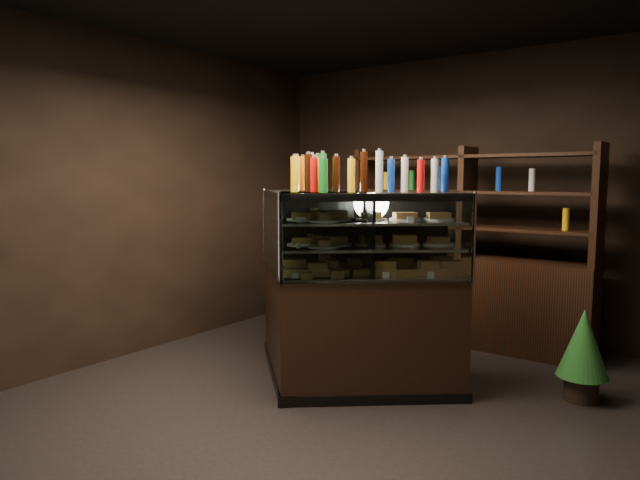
% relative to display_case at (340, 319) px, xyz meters
% --- Properties ---
extents(ground, '(5.00, 5.00, 0.00)m').
position_rel_display_case_xyz_m(ground, '(0.45, -0.37, -0.53)').
color(ground, black).
rests_on(ground, ground).
extents(room_shell, '(5.02, 5.02, 3.01)m').
position_rel_display_case_xyz_m(room_shell, '(0.45, -0.37, 1.41)').
color(room_shell, black).
rests_on(room_shell, ground).
extents(display_case, '(2.16, 1.54, 1.59)m').
position_rel_display_case_xyz_m(display_case, '(0.00, 0.00, 0.00)').
color(display_case, black).
rests_on(display_case, ground).
extents(food_display, '(1.72, 1.04, 0.48)m').
position_rel_display_case_xyz_m(food_display, '(-0.00, -0.01, 0.66)').
color(food_display, '#B58F40').
rests_on(food_display, display_case).
extents(bottles_top, '(1.54, 0.90, 0.30)m').
position_rel_display_case_xyz_m(bottles_top, '(0.00, 0.00, 1.19)').
color(bottles_top, silver).
rests_on(bottles_top, display_case).
extents(potted_conifer, '(0.38, 0.38, 0.80)m').
position_rel_display_case_xyz_m(potted_conifer, '(1.74, 0.71, -0.07)').
color(potted_conifer, black).
rests_on(potted_conifer, ground).
extents(back_shelving, '(2.50, 0.48, 2.00)m').
position_rel_display_case_xyz_m(back_shelving, '(0.42, 1.68, 0.08)').
color(back_shelving, black).
rests_on(back_shelving, ground).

